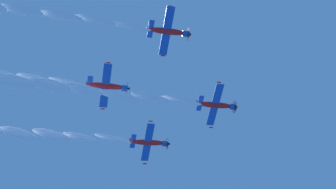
% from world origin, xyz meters
% --- Properties ---
extents(airplane_lead, '(9.65, 8.75, 3.42)m').
position_xyz_m(airplane_lead, '(-4.08, -0.34, 76.23)').
color(airplane_lead, red).
extents(airplane_left_wingman, '(9.64, 8.74, 3.59)m').
position_xyz_m(airplane_left_wingman, '(-13.91, -13.36, 77.06)').
color(airplane_left_wingman, red).
extents(airplane_right_wingman, '(9.69, 8.74, 3.62)m').
position_xyz_m(airplane_right_wingman, '(10.01, -11.21, 76.38)').
color(airplane_right_wingman, red).
extents(airplane_slot_tail, '(9.68, 8.74, 3.28)m').
position_xyz_m(airplane_slot_tail, '(-1.75, -22.43, 76.08)').
color(airplane_slot_tail, red).
extents(smoke_trail_lead, '(5.60, 39.18, 8.45)m').
position_xyz_m(smoke_trail_lead, '(-1.18, -28.50, 71.37)').
color(smoke_trail_lead, white).
extents(smoke_trail_left_wingman, '(5.40, 39.39, 8.53)m').
position_xyz_m(smoke_trail_left_wingman, '(-11.16, -41.77, 72.14)').
color(smoke_trail_left_wingman, white).
extents(smoke_trail_right_wingman, '(5.72, 39.19, 8.60)m').
position_xyz_m(smoke_trail_right_wingman, '(12.71, -39.41, 71.46)').
color(smoke_trail_right_wingman, white).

